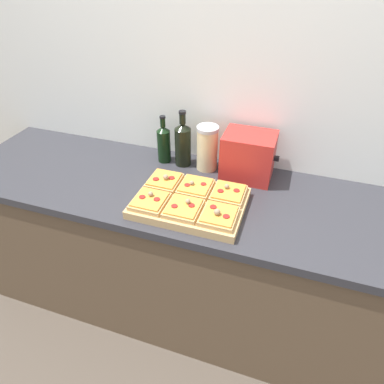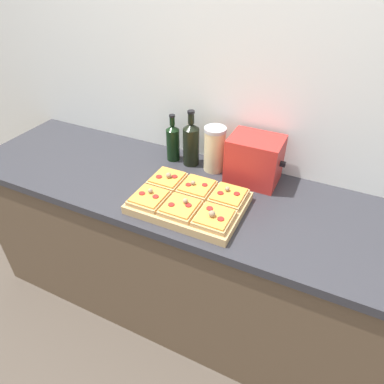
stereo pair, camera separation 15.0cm
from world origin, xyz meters
name	(u,v)px [view 1 (the left image)]	position (x,y,z in m)	size (l,w,h in m)	color
ground_plane	(192,358)	(0.00, 0.00, 0.00)	(12.00, 12.00, 0.00)	#4C4238
wall_back	(237,92)	(0.00, 0.67, 1.25)	(6.00, 0.06, 2.50)	silver
kitchen_counter	(211,260)	(0.00, 0.32, 0.44)	(2.63, 0.67, 0.88)	brown
cutting_board	(190,203)	(-0.08, 0.20, 0.90)	(0.48, 0.34, 0.04)	tan
pizza_slice_back_left	(164,181)	(-0.23, 0.28, 0.94)	(0.14, 0.15, 0.05)	tan
pizza_slice_back_center	(196,187)	(-0.08, 0.28, 0.94)	(0.14, 0.15, 0.05)	tan
pizza_slice_back_right	(229,193)	(0.08, 0.28, 0.94)	(0.14, 0.15, 0.05)	tan
pizza_slice_front_left	(150,201)	(-0.23, 0.12, 0.94)	(0.14, 0.15, 0.05)	tan
pizza_slice_front_center	(184,208)	(-0.08, 0.12, 0.94)	(0.14, 0.15, 0.05)	tan
pizza_slice_front_right	(219,216)	(0.08, 0.12, 0.94)	(0.14, 0.15, 0.06)	tan
olive_oil_bottle	(164,143)	(-0.33, 0.53, 0.99)	(0.07, 0.07, 0.25)	black
wine_bottle	(183,143)	(-0.23, 0.53, 1.00)	(0.08, 0.08, 0.29)	black
grain_jar_tall	(207,148)	(-0.10, 0.53, 1.00)	(0.11, 0.11, 0.23)	beige
toaster_oven	(248,156)	(0.11, 0.52, 1.00)	(0.27, 0.19, 0.23)	red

